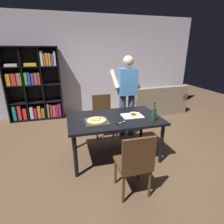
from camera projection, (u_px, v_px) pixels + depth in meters
ground_plane at (114, 155)px, 3.30m from camera, size 12.00×12.00×0.00m
back_wall at (91, 66)px, 5.20m from camera, size 6.40×0.10×2.80m
dining_table at (114, 121)px, 3.07m from camera, size 1.59×0.98×0.75m
chair_near_camera at (135, 162)px, 2.24m from camera, size 0.42×0.42×0.90m
chair_far_side at (103, 112)px, 4.02m from camera, size 0.42×0.42×0.90m
couch at (156, 103)px, 5.47m from camera, size 1.76×0.97×0.85m
bookshelf at (34, 87)px, 4.78m from camera, size 1.40×0.35×1.95m
person_serving_pizza at (127, 92)px, 3.78m from camera, size 0.55×0.54×1.75m
pepperoni_pizza_on_tray at (97, 121)px, 2.87m from camera, size 0.38×0.38×0.04m
pizza_slices_on_towel at (133, 115)px, 3.13m from camera, size 0.36×0.28×0.03m
wine_bottle at (154, 114)px, 2.86m from camera, size 0.07×0.07×0.32m
kitchen_scissors at (119, 123)px, 2.79m from camera, size 0.19×0.14×0.01m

